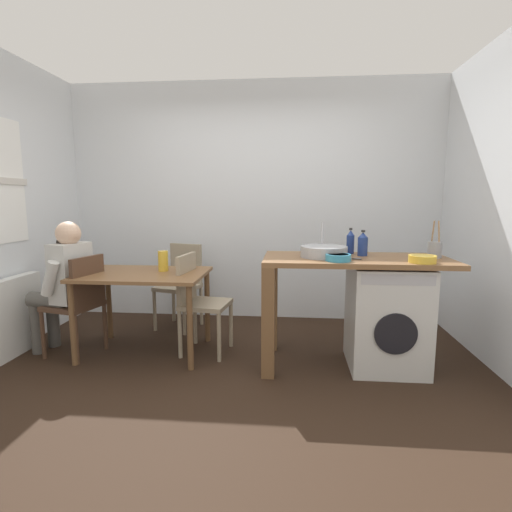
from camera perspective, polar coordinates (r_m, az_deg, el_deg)
name	(u,v)px	position (r m, az deg, el deg)	size (l,w,h in m)	color
ground_plane	(231,382)	(3.16, -3.65, -17.81)	(5.46, 5.46, 0.00)	black
wall_back	(253,202)	(4.58, -0.42, 7.81)	(4.60, 0.10, 2.70)	silver
radiator	(8,319)	(4.10, -32.38, -7.73)	(0.10, 0.80, 0.70)	white
dining_table	(144,283)	(3.65, -16.02, -3.85)	(1.10, 0.76, 0.74)	brown
chair_person_seat	(80,300)	(3.81, -24.32, -5.85)	(0.48, 0.48, 0.90)	#4C3323
chair_opposite	(198,298)	(3.59, -8.45, -6.01)	(0.45, 0.45, 0.90)	gray
chair_spare_by_wall	(181,281)	(4.35, -10.81, -3.54)	(0.49, 0.49, 0.90)	gray
seated_person	(64,281)	(3.89, -26.22, -3.24)	(0.54, 0.54, 1.20)	#595651
kitchen_counter	(329,276)	(3.29, 10.66, -2.89)	(1.50, 0.68, 0.92)	brown
washing_machine	(386,316)	(3.44, 18.47, -8.35)	(0.60, 0.61, 0.86)	silver
sink_basin	(324,252)	(3.25, 9.85, 0.64)	(0.38, 0.38, 0.09)	#9EA0A5
tap	(322,238)	(3.42, 9.65, 2.63)	(0.02, 0.02, 0.28)	#B2B2B7
bottle_tall_green	(350,242)	(3.50, 13.59, 2.00)	(0.07, 0.07, 0.22)	navy
bottle_squat_brown	(363,244)	(3.39, 15.29, 1.67)	(0.08, 0.08, 0.22)	navy
mixing_bowl	(338,257)	(3.06, 11.90, -0.16)	(0.19, 0.19, 0.05)	teal
utensil_crock	(435,249)	(3.48, 24.59, 0.93)	(0.11, 0.11, 0.30)	gray
colander	(422,259)	(3.18, 23.08, -0.34)	(0.20, 0.20, 0.06)	gold
vase	(163,261)	(3.66, -13.38, -0.71)	(0.09, 0.09, 0.18)	gold
scissors	(352,259)	(3.18, 13.79, -0.39)	(0.15, 0.06, 0.01)	#B2B2B7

